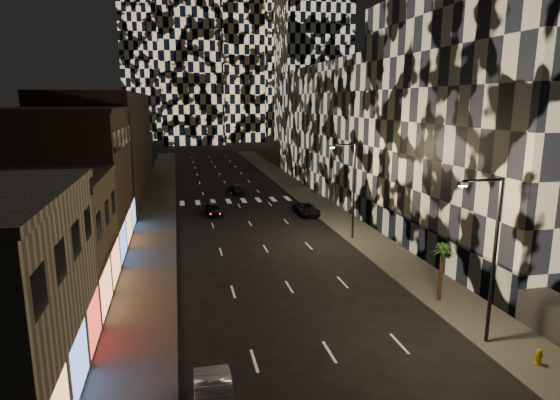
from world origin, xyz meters
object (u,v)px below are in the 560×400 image
streetlight_far (352,184)px  fire_hydrant (539,357)px  car_dark_midlane (214,209)px  car_dark_rightlane (306,209)px  car_dark_oncoming (236,189)px  palm_tree (442,254)px  streetlight_near (491,250)px

streetlight_far → fire_hydrant: 23.11m
streetlight_far → car_dark_midlane: bearing=133.1°
car_dark_rightlane → car_dark_oncoming: bearing=110.2°
car_dark_rightlane → fire_hydrant: (2.68, -33.08, -0.15)m
fire_hydrant → car_dark_midlane: bearing=110.5°
streetlight_far → palm_tree: bearing=-87.5°
car_dark_midlane → car_dark_oncoming: car_dark_midlane is taller
streetlight_far → car_dark_oncoming: streetlight_far is taller
streetlight_near → palm_tree: size_ratio=2.34×
palm_tree → car_dark_oncoming: bearing=101.7°
streetlight_far → car_dark_oncoming: bearing=106.7°
car_dark_oncoming → car_dark_midlane: bearing=65.1°
car_dark_midlane → fire_hydrant: (13.18, -35.23, -0.17)m
fire_hydrant → car_dark_rightlane: bearing=94.6°
car_dark_oncoming → fire_hydrant: (8.98, -48.01, -0.10)m
streetlight_far → car_dark_rightlane: (-1.35, 10.53, -4.68)m
fire_hydrant → palm_tree: (-0.68, 7.95, 2.80)m
car_dark_rightlane → streetlight_near: bearing=-90.2°
streetlight_near → car_dark_midlane: (-11.85, 32.67, -4.66)m
streetlight_near → car_dark_oncoming: bearing=99.6°
streetlight_near → car_dark_midlane: bearing=109.9°
fire_hydrant → car_dark_oncoming: bearing=100.6°
streetlight_near → car_dark_rightlane: streetlight_near is taller
streetlight_far → fire_hydrant: bearing=-86.6°
car_dark_oncoming → fire_hydrant: 48.84m
car_dark_midlane → streetlight_far: bearing=-54.0°
car_dark_midlane → fire_hydrant: size_ratio=5.14×
streetlight_near → car_dark_midlane: 35.06m
car_dark_rightlane → palm_tree: bearing=-88.1°
car_dark_oncoming → palm_tree: size_ratio=1.12×
streetlight_near → car_dark_oncoming: (-7.66, 45.45, -4.73)m
streetlight_near → palm_tree: 5.80m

